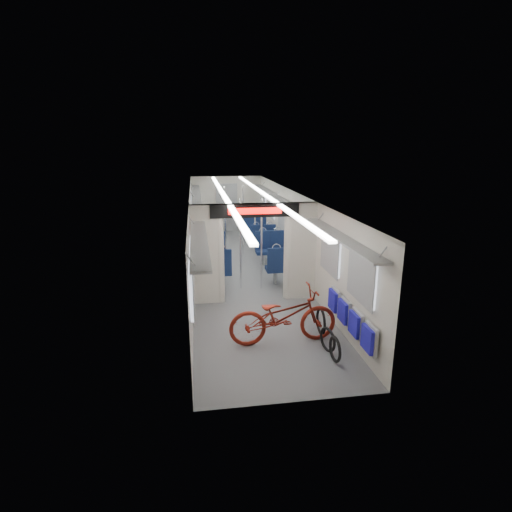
{
  "coord_description": "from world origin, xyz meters",
  "views": [
    {
      "loc": [
        -1.31,
        -10.81,
        3.57
      ],
      "look_at": [
        0.05,
        -1.92,
        1.05
      ],
      "focal_mm": 28.0,
      "sensor_mm": 36.0,
      "label": 1
    }
  ],
  "objects_px": {
    "bike_hoop_b": "(328,341)",
    "stanchion_near_left": "(241,245)",
    "seat_bay_near_left": "(211,257)",
    "flip_bench": "(350,318)",
    "bike_hoop_c": "(321,323)",
    "bike_hoop_a": "(335,350)",
    "seat_bay_far_right": "(259,231)",
    "seat_bay_far_left": "(207,232)",
    "stanchion_near_right": "(261,245)",
    "seat_bay_near_right": "(277,254)",
    "bicycle": "(283,316)",
    "stanchion_far_right": "(243,221)",
    "stanchion_far_left": "(225,222)"
  },
  "relations": [
    {
      "from": "seat_bay_near_right",
      "to": "stanchion_near_right",
      "type": "relative_size",
      "value": 0.95
    },
    {
      "from": "bicycle",
      "to": "stanchion_near_right",
      "type": "distance_m",
      "value": 2.99
    },
    {
      "from": "bike_hoop_a",
      "to": "seat_bay_near_right",
      "type": "relative_size",
      "value": 0.21
    },
    {
      "from": "flip_bench",
      "to": "bike_hoop_c",
      "type": "xyz_separation_m",
      "value": [
        -0.35,
        0.56,
        -0.34
      ]
    },
    {
      "from": "stanchion_near_right",
      "to": "bike_hoop_b",
      "type": "bearing_deg",
      "value": -79.33
    },
    {
      "from": "bike_hoop_a",
      "to": "bike_hoop_b",
      "type": "xyz_separation_m",
      "value": [
        -0.01,
        0.35,
        -0.0
      ]
    },
    {
      "from": "seat_bay_near_right",
      "to": "seat_bay_far_left",
      "type": "xyz_separation_m",
      "value": [
        -1.87,
        3.39,
        -0.03
      ]
    },
    {
      "from": "bike_hoop_c",
      "to": "seat_bay_near_left",
      "type": "distance_m",
      "value": 4.38
    },
    {
      "from": "bicycle",
      "to": "seat_bay_far_left",
      "type": "bearing_deg",
      "value": 6.72
    },
    {
      "from": "flip_bench",
      "to": "stanchion_far_right",
      "type": "distance_m",
      "value": 6.76
    },
    {
      "from": "seat_bay_near_left",
      "to": "stanchion_far_left",
      "type": "xyz_separation_m",
      "value": [
        0.56,
        1.95,
        0.58
      ]
    },
    {
      "from": "seat_bay_far_left",
      "to": "bike_hoop_b",
      "type": "bearing_deg",
      "value": -76.87
    },
    {
      "from": "stanchion_near_left",
      "to": "bike_hoop_c",
      "type": "bearing_deg",
      "value": -66.23
    },
    {
      "from": "stanchion_near_left",
      "to": "seat_bay_near_right",
      "type": "bearing_deg",
      "value": 43.61
    },
    {
      "from": "bicycle",
      "to": "seat_bay_far_right",
      "type": "relative_size",
      "value": 1.05
    },
    {
      "from": "bike_hoop_b",
      "to": "stanchion_near_left",
      "type": "distance_m",
      "value": 3.77
    },
    {
      "from": "seat_bay_far_left",
      "to": "seat_bay_far_right",
      "type": "xyz_separation_m",
      "value": [
        1.87,
        -0.09,
        -0.0
      ]
    },
    {
      "from": "seat_bay_near_right",
      "to": "stanchion_near_left",
      "type": "relative_size",
      "value": 0.95
    },
    {
      "from": "bicycle",
      "to": "stanchion_far_right",
      "type": "relative_size",
      "value": 0.88
    },
    {
      "from": "stanchion_near_right",
      "to": "seat_bay_near_right",
      "type": "bearing_deg",
      "value": 61.56
    },
    {
      "from": "bike_hoop_c",
      "to": "stanchion_near_left",
      "type": "height_order",
      "value": "stanchion_near_left"
    },
    {
      "from": "bicycle",
      "to": "seat_bay_near_left",
      "type": "relative_size",
      "value": 0.89
    },
    {
      "from": "flip_bench",
      "to": "bike_hoop_c",
      "type": "distance_m",
      "value": 0.74
    },
    {
      "from": "bike_hoop_b",
      "to": "stanchion_near_right",
      "type": "height_order",
      "value": "stanchion_near_right"
    },
    {
      "from": "bike_hoop_a",
      "to": "seat_bay_far_right",
      "type": "distance_m",
      "value": 8.23
    },
    {
      "from": "seat_bay_far_left",
      "to": "seat_bay_near_right",
      "type": "bearing_deg",
      "value": -61.13
    },
    {
      "from": "bike_hoop_c",
      "to": "seat_bay_far_right",
      "type": "distance_m",
      "value": 7.22
    },
    {
      "from": "bicycle",
      "to": "bike_hoop_a",
      "type": "xyz_separation_m",
      "value": [
        0.73,
        -0.8,
        -0.33
      ]
    },
    {
      "from": "bicycle",
      "to": "stanchion_near_right",
      "type": "relative_size",
      "value": 0.88
    },
    {
      "from": "bicycle",
      "to": "seat_bay_far_left",
      "type": "relative_size",
      "value": 1.04
    },
    {
      "from": "seat_bay_near_right",
      "to": "seat_bay_far_left",
      "type": "distance_m",
      "value": 3.87
    },
    {
      "from": "seat_bay_far_left",
      "to": "seat_bay_near_left",
      "type": "bearing_deg",
      "value": -90.0
    },
    {
      "from": "bike_hoop_c",
      "to": "seat_bay_far_left",
      "type": "relative_size",
      "value": 0.28
    },
    {
      "from": "bike_hoop_b",
      "to": "stanchion_far_right",
      "type": "height_order",
      "value": "stanchion_far_right"
    },
    {
      "from": "stanchion_near_right",
      "to": "stanchion_far_right",
      "type": "distance_m",
      "value": 3.37
    },
    {
      "from": "seat_bay_far_left",
      "to": "stanchion_far_left",
      "type": "height_order",
      "value": "stanchion_far_left"
    },
    {
      "from": "bicycle",
      "to": "bike_hoop_c",
      "type": "relative_size",
      "value": 3.75
    },
    {
      "from": "stanchion_near_right",
      "to": "stanchion_far_left",
      "type": "xyz_separation_m",
      "value": [
        -0.66,
        3.14,
        0.0
      ]
    },
    {
      "from": "seat_bay_near_left",
      "to": "stanchion_near_left",
      "type": "bearing_deg",
      "value": -57.44
    },
    {
      "from": "flip_bench",
      "to": "stanchion_near_right",
      "type": "height_order",
      "value": "stanchion_near_right"
    },
    {
      "from": "bike_hoop_c",
      "to": "stanchion_far_left",
      "type": "bearing_deg",
      "value": 103.25
    },
    {
      "from": "seat_bay_near_right",
      "to": "stanchion_far_left",
      "type": "height_order",
      "value": "stanchion_far_left"
    },
    {
      "from": "seat_bay_far_left",
      "to": "flip_bench",
      "type": "bearing_deg",
      "value": -73.77
    },
    {
      "from": "seat_bay_near_left",
      "to": "seat_bay_far_right",
      "type": "xyz_separation_m",
      "value": [
        1.87,
        3.31,
        -0.05
      ]
    },
    {
      "from": "seat_bay_near_right",
      "to": "stanchion_near_left",
      "type": "bearing_deg",
      "value": -136.39
    },
    {
      "from": "bike_hoop_a",
      "to": "bicycle",
      "type": "bearing_deg",
      "value": 132.09
    },
    {
      "from": "seat_bay_near_left",
      "to": "flip_bench",
      "type": "bearing_deg",
      "value": -62.87
    },
    {
      "from": "seat_bay_near_right",
      "to": "seat_bay_far_right",
      "type": "relative_size",
      "value": 1.14
    },
    {
      "from": "stanchion_near_left",
      "to": "stanchion_far_left",
      "type": "relative_size",
      "value": 1.0
    },
    {
      "from": "bicycle",
      "to": "stanchion_far_right",
      "type": "height_order",
      "value": "stanchion_far_right"
    }
  ]
}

